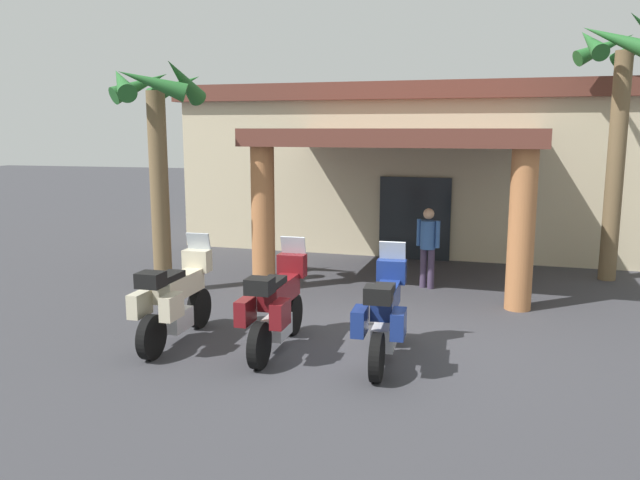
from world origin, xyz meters
The scene contains 8 objects.
ground_plane centered at (0.00, 0.00, 0.00)m, with size 80.00×80.00×0.00m, color #38383D.
motel_building centered at (0.16, 9.77, 2.27)m, with size 13.79×11.90×4.47m.
motorcycle_cream centered at (-2.98, -0.87, 0.70)m, with size 0.71×2.21×1.61m.
motorcycle_maroon centered at (-1.35, -0.84, 0.70)m, with size 0.71×2.21×1.61m.
motorcycle_blue centered at (0.28, -0.91, 0.70)m, with size 0.71×2.21×1.61m.
pedestrian centered at (0.55, 3.55, 0.97)m, with size 0.49×0.32×1.69m.
palm_tree_roadside centered at (-4.65, 1.90, 3.31)m, with size 1.96×2.01×4.69m.
palm_tree_near_portico centered at (4.41, 5.23, 4.10)m, with size 2.14×2.23×5.70m.
Camera 1 is at (1.47, -9.57, 3.31)m, focal length 35.58 mm.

